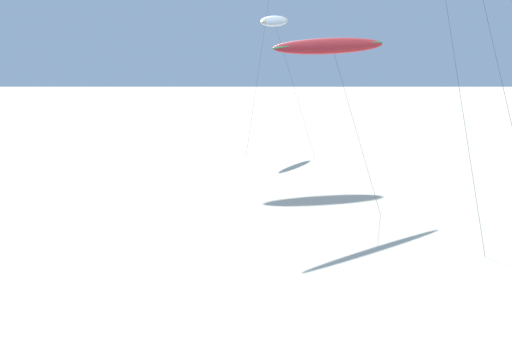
% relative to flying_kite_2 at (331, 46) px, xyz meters
% --- Properties ---
extents(flying_kite_2, '(7.07, 7.13, 8.72)m').
position_rel_flying_kite_2_xyz_m(flying_kite_2, '(0.00, 0.00, 0.00)').
color(flying_kite_2, red).
rests_on(flying_kite_2, ground).
extents(flying_kite_3, '(4.53, 11.51, 11.24)m').
position_rel_flying_kite_2_xyz_m(flying_kite_3, '(-2.38, 20.81, 2.33)').
color(flying_kite_3, white).
rests_on(flying_kite_3, ground).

